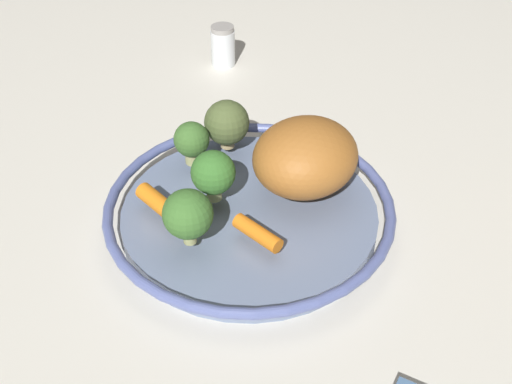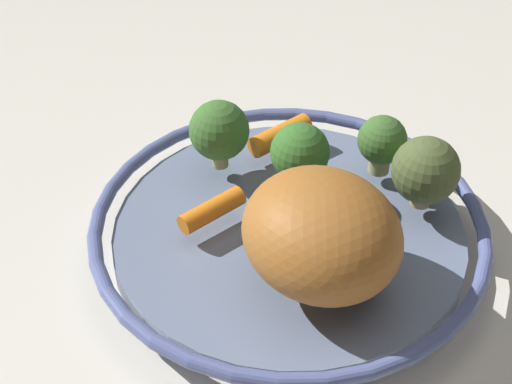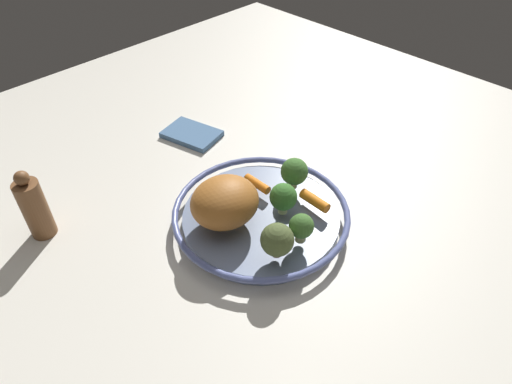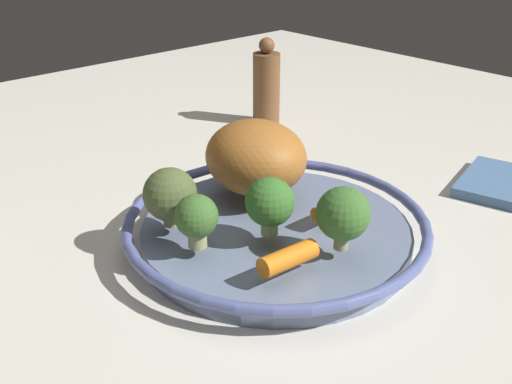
% 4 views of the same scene
% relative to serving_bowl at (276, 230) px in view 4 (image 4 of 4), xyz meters
% --- Properties ---
extents(ground_plane, '(1.80, 1.80, 0.00)m').
position_rel_serving_bowl_xyz_m(ground_plane, '(0.00, 0.00, -0.02)').
color(ground_plane, silver).
extents(serving_bowl, '(0.35, 0.35, 0.04)m').
position_rel_serving_bowl_xyz_m(serving_bowl, '(0.00, 0.00, 0.00)').
color(serving_bowl, slate).
rests_on(serving_bowl, ground_plane).
extents(roast_chicken_piece, '(0.14, 0.15, 0.09)m').
position_rel_serving_bowl_xyz_m(roast_chicken_piece, '(-0.03, -0.07, 0.06)').
color(roast_chicken_piece, '#A96529').
rests_on(roast_chicken_piece, serving_bowl).
extents(baby_carrot_near_rim, '(0.06, 0.02, 0.02)m').
position_rel_serving_bowl_xyz_m(baby_carrot_near_rim, '(-0.05, 0.04, 0.03)').
color(baby_carrot_near_rim, orange).
rests_on(baby_carrot_near_rim, serving_bowl).
extents(baby_carrot_center, '(0.07, 0.02, 0.02)m').
position_rel_serving_bowl_xyz_m(baby_carrot_center, '(0.07, 0.08, 0.03)').
color(baby_carrot_center, orange).
rests_on(baby_carrot_center, serving_bowl).
extents(broccoli_floret_mid, '(0.05, 0.05, 0.06)m').
position_rel_serving_bowl_xyz_m(broccoli_floret_mid, '(0.11, -0.01, 0.05)').
color(broccoli_floret_mid, tan).
rests_on(broccoli_floret_mid, serving_bowl).
extents(broccoli_floret_large, '(0.06, 0.06, 0.07)m').
position_rel_serving_bowl_xyz_m(broccoli_floret_large, '(0.10, -0.06, 0.05)').
color(broccoli_floret_large, tan).
rests_on(broccoli_floret_large, serving_bowl).
extents(broccoli_floret_edge, '(0.05, 0.05, 0.07)m').
position_rel_serving_bowl_xyz_m(broccoli_floret_edge, '(0.03, 0.02, 0.06)').
color(broccoli_floret_edge, '#9BA566').
rests_on(broccoli_floret_edge, serving_bowl).
extents(broccoli_floret_small, '(0.06, 0.06, 0.07)m').
position_rel_serving_bowl_xyz_m(broccoli_floret_small, '(-0.00, 0.10, 0.06)').
color(broccoli_floret_small, tan).
rests_on(broccoli_floret_small, serving_bowl).
extents(pepper_mill, '(0.05, 0.05, 0.15)m').
position_rel_serving_bowl_xyz_m(pepper_mill, '(-0.28, -0.32, 0.05)').
color(pepper_mill, brown).
rests_on(pepper_mill, ground_plane).
extents(dish_towel, '(0.15, 0.12, 0.01)m').
position_rel_serving_bowl_xyz_m(dish_towel, '(-0.34, 0.10, -0.01)').
color(dish_towel, '#4C7099').
rests_on(dish_towel, ground_plane).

